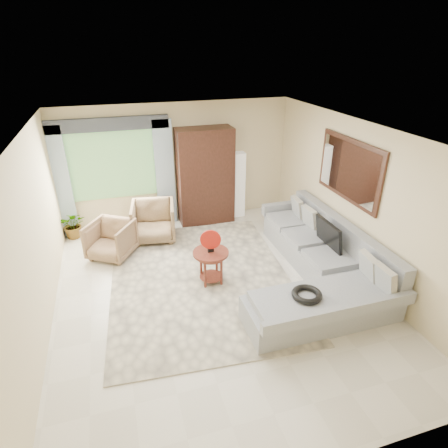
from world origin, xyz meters
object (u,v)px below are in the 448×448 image
object	(u,v)px
tv_screen	(329,234)
armchair_left	(111,240)
floor_lamp	(239,185)
armchair_right	(154,221)
coffee_table	(211,266)
sectional_sofa	(319,266)
potted_plant	(73,224)
armoire	(205,176)

from	to	relation	value
tv_screen	armchair_left	world-z (taller)	tv_screen
armchair_left	floor_lamp	world-z (taller)	floor_lamp
tv_screen	armchair_right	xyz separation A→B (m)	(-2.75, 2.09, -0.32)
tv_screen	coffee_table	bearing A→B (deg)	173.60
sectional_sofa	potted_plant	distance (m)	4.99
armchair_left	potted_plant	world-z (taller)	armchair_left
sectional_sofa	armchair_left	distance (m)	3.84
sectional_sofa	armchair_right	xyz separation A→B (m)	(-2.48, 2.34, 0.11)
armchair_left	coffee_table	bearing A→B (deg)	-8.97
coffee_table	floor_lamp	size ratio (longest dim) A/B	0.40
coffee_table	armoire	world-z (taller)	armoire
armchair_left	tv_screen	bearing A→B (deg)	8.38
armchair_left	floor_lamp	size ratio (longest dim) A/B	0.51
coffee_table	sectional_sofa	bearing A→B (deg)	-15.07
armchair_left	floor_lamp	bearing A→B (deg)	52.98
armchair_left	floor_lamp	xyz separation A→B (m)	(2.92, 1.09, 0.40)
tv_screen	potted_plant	world-z (taller)	tv_screen
armchair_right	floor_lamp	bearing A→B (deg)	25.52
sectional_sofa	coffee_table	world-z (taller)	sectional_sofa
tv_screen	armchair_right	world-z (taller)	tv_screen
armoire	floor_lamp	bearing A→B (deg)	4.29
armoire	floor_lamp	xyz separation A→B (m)	(0.80, 0.06, -0.30)
sectional_sofa	tv_screen	size ratio (longest dim) A/B	4.68
sectional_sofa	armchair_right	size ratio (longest dim) A/B	3.97
potted_plant	armchair_right	bearing A→B (deg)	-19.30
potted_plant	armoire	bearing A→B (deg)	0.13
armchair_right	floor_lamp	size ratio (longest dim) A/B	0.58
armchair_right	coffee_table	bearing A→B (deg)	-60.58
tv_screen	coffee_table	xyz separation A→B (m)	(-2.04, 0.23, -0.41)
coffee_table	armoire	bearing A→B (deg)	77.35
armchair_left	sectional_sofa	bearing A→B (deg)	3.35
tv_screen	armchair_right	size ratio (longest dim) A/B	0.85
potted_plant	floor_lamp	world-z (taller)	floor_lamp
potted_plant	floor_lamp	xyz separation A→B (m)	(3.63, 0.07, 0.45)
tv_screen	armoire	size ratio (longest dim) A/B	0.35
sectional_sofa	floor_lamp	bearing A→B (deg)	98.33
sectional_sofa	armchair_right	world-z (taller)	sectional_sofa
coffee_table	floor_lamp	xyz separation A→B (m)	(1.34, 2.48, 0.44)
coffee_table	floor_lamp	bearing A→B (deg)	61.55
potted_plant	floor_lamp	distance (m)	3.66
floor_lamp	tv_screen	bearing A→B (deg)	-75.51
floor_lamp	coffee_table	bearing A→B (deg)	-118.45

